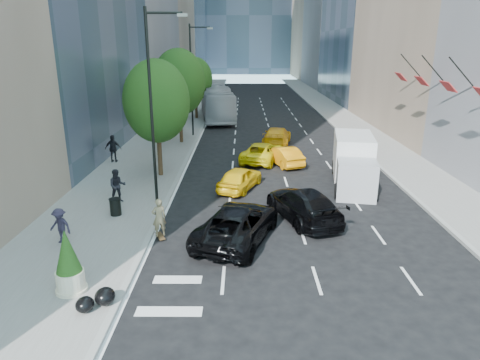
{
  "coord_description": "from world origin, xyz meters",
  "views": [
    {
      "loc": [
        -1.78,
        -18.08,
        8.4
      ],
      "look_at": [
        -1.91,
        3.3,
        1.6
      ],
      "focal_mm": 32.0,
      "sensor_mm": 36.0,
      "label": 1
    }
  ],
  "objects_px": {
    "trash_can": "(115,207)",
    "planter_shrub": "(68,262)",
    "box_truck": "(354,161)",
    "black_sedan_mercedes": "(303,204)",
    "skateboarder": "(159,220)",
    "black_sedan_lincoln": "(238,223)",
    "city_bus": "(217,103)"
  },
  "relations": [
    {
      "from": "skateboarder",
      "to": "planter_shrub",
      "type": "distance_m",
      "value": 5.13
    },
    {
      "from": "skateboarder",
      "to": "planter_shrub",
      "type": "height_order",
      "value": "planter_shrub"
    },
    {
      "from": "skateboarder",
      "to": "box_truck",
      "type": "xyz_separation_m",
      "value": [
        10.56,
        7.71,
        0.65
      ]
    },
    {
      "from": "city_bus",
      "to": "box_truck",
      "type": "bearing_deg",
      "value": -75.97
    },
    {
      "from": "skateboarder",
      "to": "planter_shrub",
      "type": "relative_size",
      "value": 0.76
    },
    {
      "from": "black_sedan_lincoln",
      "to": "city_bus",
      "type": "distance_m",
      "value": 33.01
    },
    {
      "from": "black_sedan_lincoln",
      "to": "black_sedan_mercedes",
      "type": "distance_m",
      "value": 4.05
    },
    {
      "from": "black_sedan_lincoln",
      "to": "black_sedan_mercedes",
      "type": "height_order",
      "value": "black_sedan_lincoln"
    },
    {
      "from": "black_sedan_lincoln",
      "to": "skateboarder",
      "type": "bearing_deg",
      "value": 16.52
    },
    {
      "from": "black_sedan_mercedes",
      "to": "planter_shrub",
      "type": "xyz_separation_m",
      "value": [
        -9.01,
        -6.86,
        0.46
      ]
    },
    {
      "from": "city_bus",
      "to": "planter_shrub",
      "type": "height_order",
      "value": "city_bus"
    },
    {
      "from": "black_sedan_mercedes",
      "to": "planter_shrub",
      "type": "height_order",
      "value": "planter_shrub"
    },
    {
      "from": "black_sedan_mercedes",
      "to": "box_truck",
      "type": "xyz_separation_m",
      "value": [
        3.8,
        5.44,
        0.74
      ]
    },
    {
      "from": "skateboarder",
      "to": "planter_shrub",
      "type": "xyz_separation_m",
      "value": [
        -2.25,
        -4.6,
        0.37
      ]
    },
    {
      "from": "box_truck",
      "to": "black_sedan_mercedes",
      "type": "bearing_deg",
      "value": -115.3
    },
    {
      "from": "skateboarder",
      "to": "black_sedan_lincoln",
      "type": "relative_size",
      "value": 0.31
    },
    {
      "from": "black_sedan_lincoln",
      "to": "box_truck",
      "type": "relative_size",
      "value": 0.87
    },
    {
      "from": "box_truck",
      "to": "planter_shrub",
      "type": "relative_size",
      "value": 2.84
    },
    {
      "from": "box_truck",
      "to": "planter_shrub",
      "type": "distance_m",
      "value": 17.77
    },
    {
      "from": "trash_can",
      "to": "black_sedan_mercedes",
      "type": "bearing_deg",
      "value": -0.83
    },
    {
      "from": "trash_can",
      "to": "skateboarder",
      "type": "bearing_deg",
      "value": -41.9
    },
    {
      "from": "city_bus",
      "to": "box_truck",
      "type": "xyz_separation_m",
      "value": [
        9.85,
        -25.01,
        -0.33
      ]
    },
    {
      "from": "black_sedan_mercedes",
      "to": "planter_shrub",
      "type": "distance_m",
      "value": 11.34
    },
    {
      "from": "skateboarder",
      "to": "trash_can",
      "type": "height_order",
      "value": "skateboarder"
    },
    {
      "from": "skateboarder",
      "to": "black_sedan_mercedes",
      "type": "bearing_deg",
      "value": 174.52
    },
    {
      "from": "trash_can",
      "to": "planter_shrub",
      "type": "distance_m",
      "value": 7.05
    },
    {
      "from": "skateboarder",
      "to": "black_sedan_lincoln",
      "type": "distance_m",
      "value": 3.52
    },
    {
      "from": "city_bus",
      "to": "box_truck",
      "type": "height_order",
      "value": "city_bus"
    },
    {
      "from": "city_bus",
      "to": "trash_can",
      "type": "distance_m",
      "value": 30.53
    },
    {
      "from": "box_truck",
      "to": "trash_can",
      "type": "bearing_deg",
      "value": -148.54
    },
    {
      "from": "skateboarder",
      "to": "box_truck",
      "type": "relative_size",
      "value": 0.27
    },
    {
      "from": "black_sedan_mercedes",
      "to": "box_truck",
      "type": "bearing_deg",
      "value": -143.64
    }
  ]
}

